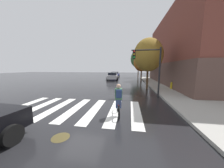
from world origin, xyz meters
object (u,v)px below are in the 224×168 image
(street_tree_near, at_px, (148,55))
(street_tree_far, at_px, (139,59))
(manhole_cover, at_px, (61,137))
(street_tree_mid, at_px, (142,62))
(fire_hydrant, at_px, (171,85))
(sedan_mid, at_px, (113,76))
(cyclist, at_px, (118,100))
(traffic_light_near, at_px, (150,64))
(sedan_far, at_px, (115,74))

(street_tree_near, xyz_separation_m, street_tree_far, (0.10, 16.67, 0.86))
(manhole_cover, xyz_separation_m, street_tree_mid, (4.60, 18.92, 3.57))
(fire_hydrant, bearing_deg, manhole_cover, -125.04)
(sedan_mid, distance_m, street_tree_mid, 6.39)
(cyclist, xyz_separation_m, traffic_light_near, (2.22, 4.54, 2.02))
(sedan_far, relative_size, street_tree_near, 0.76)
(sedan_far, height_order, traffic_light_near, traffic_light_near)
(sedan_mid, distance_m, cyclist, 18.01)
(sedan_mid, relative_size, cyclist, 2.79)
(manhole_cover, relative_size, street_tree_near, 0.11)
(sedan_mid, relative_size, sedan_far, 1.05)
(street_tree_near, bearing_deg, street_tree_mid, 89.32)
(manhole_cover, height_order, fire_hydrant, fire_hydrant)
(cyclist, xyz_separation_m, street_tree_near, (2.62, 8.33, 3.14))
(sedan_mid, relative_size, street_tree_mid, 0.89)
(manhole_cover, relative_size, sedan_mid, 0.14)
(traffic_light_near, relative_size, street_tree_far, 0.59)
(sedan_far, relative_size, street_tree_far, 0.63)
(manhole_cover, bearing_deg, street_tree_mid, 76.35)
(traffic_light_near, xyz_separation_m, street_tree_far, (0.51, 20.46, 1.98))
(fire_hydrant, distance_m, street_tree_near, 4.35)
(sedan_mid, xyz_separation_m, street_tree_far, (5.67, 7.23, 4.02))
(sedan_far, xyz_separation_m, street_tree_near, (6.10, -17.20, 3.21))
(traffic_light_near, relative_size, fire_hydrant, 5.38)
(sedan_far, bearing_deg, traffic_light_near, -74.83)
(street_tree_near, distance_m, street_tree_mid, 8.39)
(manhole_cover, xyz_separation_m, fire_hydrant, (7.12, 10.16, 0.53))
(manhole_cover, xyz_separation_m, sedan_far, (-1.61, 27.75, 0.77))
(sedan_mid, xyz_separation_m, fire_hydrant, (8.20, -9.82, -0.29))
(sedan_mid, height_order, sedan_far, sedan_mid)
(sedan_far, bearing_deg, street_tree_near, -70.47)
(sedan_mid, xyz_separation_m, street_tree_near, (5.57, -9.44, 3.16))
(street_tree_far, bearing_deg, fire_hydrant, -81.59)
(street_tree_near, relative_size, street_tree_mid, 1.11)
(sedan_far, distance_m, street_tree_far, 7.44)
(manhole_cover, relative_size, fire_hydrant, 0.82)
(manhole_cover, height_order, street_tree_near, street_tree_near)
(cyclist, bearing_deg, traffic_light_near, 63.99)
(sedan_far, xyz_separation_m, street_tree_mid, (6.20, -8.83, 2.80))
(sedan_far, height_order, fire_hydrant, sedan_far)
(sedan_mid, relative_size, street_tree_far, 0.66)
(traffic_light_near, xyz_separation_m, fire_hydrant, (3.03, 3.40, -2.33))
(sedan_far, distance_m, cyclist, 25.77)
(manhole_cover, height_order, sedan_far, sedan_far)
(manhole_cover, distance_m, cyclist, 3.02)
(sedan_far, bearing_deg, manhole_cover, -86.69)
(sedan_mid, height_order, street_tree_mid, street_tree_mid)
(sedan_mid, bearing_deg, fire_hydrant, -50.16)
(sedan_far, height_order, street_tree_mid, street_tree_mid)
(traffic_light_near, height_order, street_tree_near, street_tree_near)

